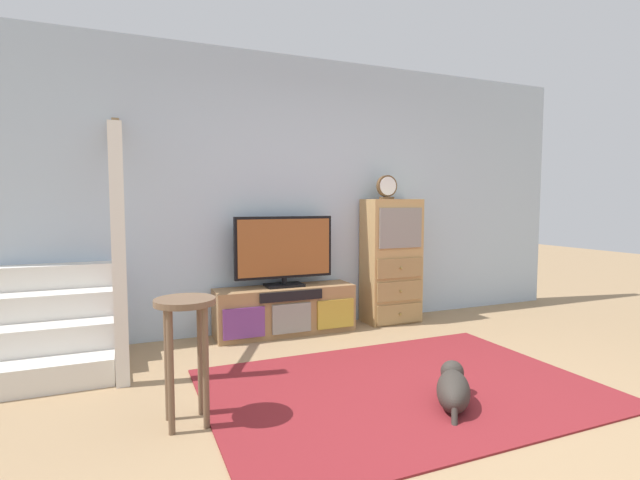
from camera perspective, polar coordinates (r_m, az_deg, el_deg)
The scene contains 10 objects.
ground_plane at distance 2.95m, azimuth 16.76°, elevation -20.96°, with size 20.00×20.00×0.00m, color #997A56.
back_wall at distance 4.81m, azimuth -1.94°, elevation 5.60°, with size 6.40×0.12×2.70m, color #A8BCD1.
area_rug at distance 3.39m, azimuth 9.98°, elevation -17.26°, with size 2.60×1.80×0.01m, color maroon.
media_console at distance 4.58m, azimuth -4.24°, elevation -8.50°, with size 1.35×0.38×0.46m.
television at distance 4.51m, azimuth -4.38°, elevation -1.15°, with size 0.97×0.22×0.68m.
side_cabinet at distance 5.01m, azimuth 8.65°, elevation -2.53°, with size 0.58×0.38×1.30m.
desk_clock at distance 4.93m, azimuth 8.12°, elevation 6.37°, with size 0.22×0.08×0.25m.
staircase at distance 4.36m, azimuth -29.41°, elevation -7.83°, with size 1.00×1.36×2.20m.
bar_stool_near at distance 2.79m, azimuth -16.03°, elevation -10.62°, with size 0.34×0.34×0.73m.
dog at distance 3.15m, azimuth 15.86°, elevation -16.92°, with size 0.42×0.48×0.23m.
Camera 1 is at (-1.72, -2.04, 1.26)m, focal length 26.35 mm.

